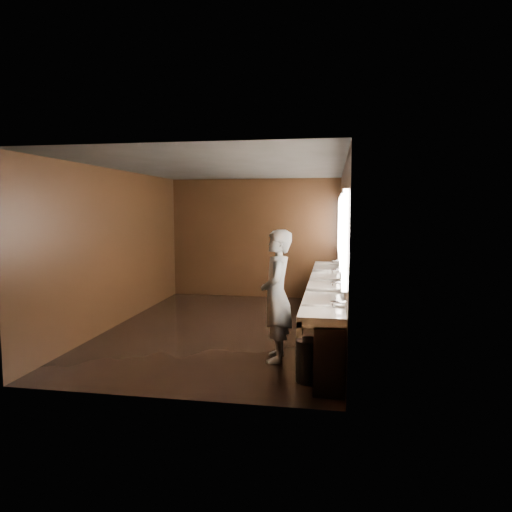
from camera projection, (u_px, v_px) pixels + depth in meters
The scene contains 10 objects.
floor at pixel (226, 329), 8.03m from camera, with size 6.00×6.00×0.00m, color black.
ceiling at pixel (225, 167), 7.73m from camera, with size 4.00×6.00×0.02m, color #2D2D2B.
wall_back at pixel (255, 238), 10.82m from camera, with size 4.00×0.02×2.80m, color black.
wall_front at pixel (161, 274), 4.94m from camera, with size 4.00×0.02×2.80m, color black.
wall_left at pixel (117, 248), 8.21m from camera, with size 0.02×6.00×2.80m, color black.
wall_right at pixel (343, 251), 7.55m from camera, with size 0.02×6.00×2.80m, color black.
sink_counter at pixel (329, 305), 7.68m from camera, with size 0.55×5.40×1.01m.
mirror_band at pixel (342, 230), 7.51m from camera, with size 0.06×5.03×1.15m.
person at pixel (277, 296), 6.29m from camera, with size 0.66×0.44×1.82m, color #86A8C8.
trash_bin at pixel (309, 361), 5.56m from camera, with size 0.33×0.33×0.52m, color black.
Camera 1 is at (1.83, -7.65, 2.11)m, focal length 32.00 mm.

